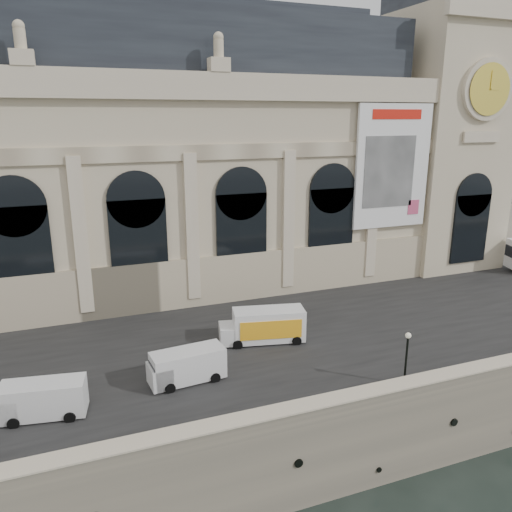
{
  "coord_description": "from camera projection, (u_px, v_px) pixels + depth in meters",
  "views": [
    {
      "loc": [
        -9.74,
        -23.49,
        24.19
      ],
      "look_at": [
        7.58,
        22.0,
        10.53
      ],
      "focal_mm": 35.0,
      "sensor_mm": 36.0,
      "label": 1
    }
  ],
  "objects": [
    {
      "name": "lamp_right",
      "position": [
        406.0,
        359.0,
        34.49
      ],
      "size": [
        0.41,
        0.41,
        3.98
      ],
      "color": "black",
      "rests_on": "quay"
    },
    {
      "name": "van_b",
      "position": [
        38.0,
        400.0,
        30.96
      ],
      "size": [
        5.52,
        2.85,
        2.34
      ],
      "color": "silver",
      "rests_on": "quay"
    },
    {
      "name": "van_c",
      "position": [
        184.0,
        367.0,
        35.05
      ],
      "size": [
        5.5,
        2.58,
        2.38
      ],
      "color": "silver",
      "rests_on": "quay"
    },
    {
      "name": "clock_pavilion",
      "position": [
        439.0,
        123.0,
        61.46
      ],
      "size": [
        13.0,
        14.72,
        36.7
      ],
      "color": "beige",
      "rests_on": "quay"
    },
    {
      "name": "quay",
      "position": [
        162.0,
        294.0,
        61.69
      ],
      "size": [
        160.0,
        70.0,
        6.0
      ],
      "primitive_type": "cube",
      "color": "gray",
      "rests_on": "ground"
    },
    {
      "name": "street",
      "position": [
        206.0,
        340.0,
        41.98
      ],
      "size": [
        160.0,
        24.0,
        0.06
      ],
      "primitive_type": "cube",
      "color": "#2D2D2D",
      "rests_on": "quay"
    },
    {
      "name": "box_truck",
      "position": [
        264.0,
        326.0,
        41.38
      ],
      "size": [
        7.34,
        3.68,
        2.83
      ],
      "color": "white",
      "rests_on": "quay"
    },
    {
      "name": "museum",
      "position": [
        103.0,
        161.0,
        51.4
      ],
      "size": [
        69.0,
        18.7,
        29.1
      ],
      "color": "beige",
      "rests_on": "quay"
    },
    {
      "name": "parapet",
      "position": [
        265.0,
        422.0,
        29.76
      ],
      "size": [
        160.0,
        1.4,
        1.21
      ],
      "color": "gray",
      "rests_on": "quay"
    }
  ]
}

